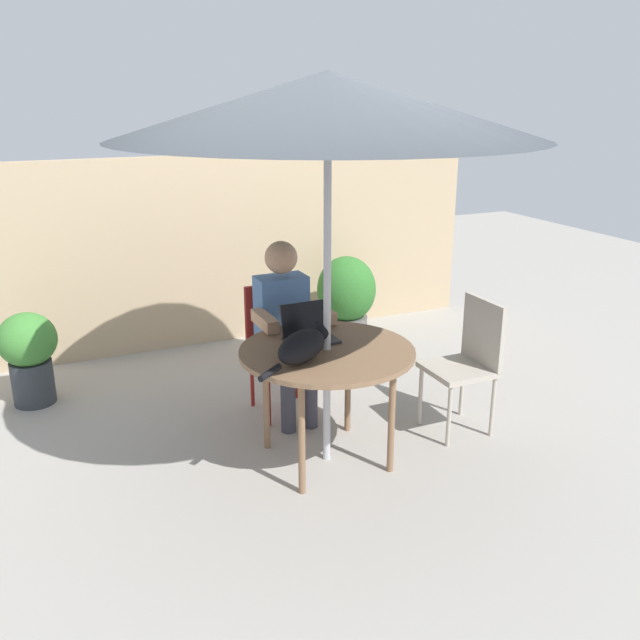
# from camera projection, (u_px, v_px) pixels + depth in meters

# --- Properties ---
(ground_plane) EXTENTS (14.00, 14.00, 0.00)m
(ground_plane) POSITION_uv_depth(u_px,v_px,m) (327.00, 458.00, 4.24)
(ground_plane) COLOR gray
(fence_back) EXTENTS (5.02, 0.08, 1.66)m
(fence_back) POSITION_uv_depth(u_px,v_px,m) (214.00, 251.00, 6.02)
(fence_back) COLOR tan
(fence_back) RESTS_ON ground
(patio_table) EXTENTS (1.04, 1.04, 0.73)m
(patio_table) POSITION_uv_depth(u_px,v_px,m) (327.00, 358.00, 4.03)
(patio_table) COLOR brown
(patio_table) RESTS_ON ground
(patio_umbrella) EXTENTS (2.33, 2.33, 2.27)m
(patio_umbrella) POSITION_uv_depth(u_px,v_px,m) (328.00, 106.00, 3.57)
(patio_umbrella) COLOR #B7B7BC
(patio_umbrella) RESTS_ON ground
(chair_occupied) EXTENTS (0.40, 0.40, 0.89)m
(chair_occupied) POSITION_uv_depth(u_px,v_px,m) (278.00, 338.00, 4.78)
(chair_occupied) COLOR maroon
(chair_occupied) RESTS_ON ground
(chair_empty) EXTENTS (0.40, 0.40, 0.89)m
(chair_empty) POSITION_uv_depth(u_px,v_px,m) (470.00, 355.00, 4.47)
(chair_empty) COLOR #B2A899
(chair_empty) RESTS_ON ground
(person_seated) EXTENTS (0.48, 0.48, 1.23)m
(person_seated) POSITION_uv_depth(u_px,v_px,m) (286.00, 322.00, 4.59)
(person_seated) COLOR #4C72A5
(person_seated) RESTS_ON ground
(laptop) EXTENTS (0.30, 0.26, 0.21)m
(laptop) POSITION_uv_depth(u_px,v_px,m) (308.00, 329.00, 4.16)
(laptop) COLOR black
(laptop) RESTS_ON patio_table
(cat) EXTENTS (0.56, 0.41, 0.17)m
(cat) POSITION_uv_depth(u_px,v_px,m) (304.00, 346.00, 3.83)
(cat) COLOR black
(cat) RESTS_ON patio_table
(potted_plant_near_fence) EXTENTS (0.53, 0.53, 0.78)m
(potted_plant_near_fence) POSITION_uv_depth(u_px,v_px,m) (346.00, 296.00, 6.14)
(potted_plant_near_fence) COLOR #595654
(potted_plant_near_fence) RESTS_ON ground
(potted_plant_by_chair) EXTENTS (0.41, 0.41, 0.69)m
(potted_plant_by_chair) POSITION_uv_depth(u_px,v_px,m) (29.00, 352.00, 4.88)
(potted_plant_by_chair) COLOR #33383D
(potted_plant_by_chair) RESTS_ON ground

